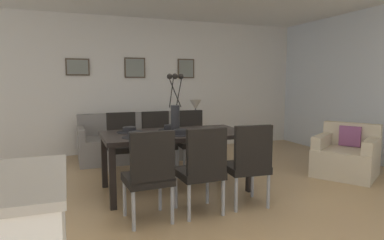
{
  "coord_description": "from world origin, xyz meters",
  "views": [
    {
      "loc": [
        -1.19,
        -3.32,
        1.38
      ],
      "look_at": [
        0.31,
        0.65,
        0.89
      ],
      "focal_mm": 31.24,
      "sensor_mm": 36.0,
      "label": 1
    }
  ],
  "objects_px": {
    "table_lamp": "(195,107)",
    "framed_picture_center": "(135,68)",
    "bowl_far_left": "(181,131)",
    "side_table": "(195,140)",
    "framed_picture_right": "(186,69)",
    "dining_chair_near_left": "(150,172)",
    "bowl_far_right": "(170,127)",
    "dining_chair_far_right": "(158,139)",
    "centerpiece_vase": "(175,110)",
    "bowl_near_right": "(129,129)",
    "dining_chair_mid_right": "(191,137)",
    "dining_chair_mid_left": "(248,161)",
    "framed_picture_left": "(78,67)",
    "dining_chair_near_right": "(123,141)",
    "dining_chair_far_left": "(202,166)",
    "armchair": "(346,156)",
    "sofa": "(131,143)",
    "bowl_near_left": "(136,134)",
    "dining_table": "(175,138)"
  },
  "relations": [
    {
      "from": "bowl_near_left",
      "to": "side_table",
      "type": "bearing_deg",
      "value": 53.75
    },
    {
      "from": "side_table",
      "to": "table_lamp",
      "type": "distance_m",
      "value": 0.63
    },
    {
      "from": "dining_chair_far_left",
      "to": "side_table",
      "type": "bearing_deg",
      "value": 70.04
    },
    {
      "from": "dining_chair_mid_left",
      "to": "centerpiece_vase",
      "type": "bearing_deg",
      "value": 123.46
    },
    {
      "from": "dining_table",
      "to": "side_table",
      "type": "relative_size",
      "value": 3.46
    },
    {
      "from": "dining_chair_near_right",
      "to": "framed_picture_left",
      "type": "height_order",
      "value": "framed_picture_left"
    },
    {
      "from": "dining_chair_near_left",
      "to": "dining_chair_mid_right",
      "type": "xyz_separation_m",
      "value": [
        1.09,
        1.77,
        0.0
      ]
    },
    {
      "from": "dining_chair_near_left",
      "to": "armchair",
      "type": "height_order",
      "value": "dining_chair_near_left"
    },
    {
      "from": "dining_chair_far_left",
      "to": "sofa",
      "type": "xyz_separation_m",
      "value": [
        -0.22,
        2.77,
        -0.23
      ]
    },
    {
      "from": "dining_chair_near_left",
      "to": "dining_chair_near_right",
      "type": "relative_size",
      "value": 1.0
    },
    {
      "from": "dining_chair_mid_right",
      "to": "dining_chair_mid_left",
      "type": "bearing_deg",
      "value": -89.46
    },
    {
      "from": "bowl_near_right",
      "to": "table_lamp",
      "type": "distance_m",
      "value": 2.31
    },
    {
      "from": "dining_chair_mid_left",
      "to": "table_lamp",
      "type": "bearing_deg",
      "value": 80.65
    },
    {
      "from": "dining_chair_mid_left",
      "to": "framed_picture_right",
      "type": "distance_m",
      "value": 3.6
    },
    {
      "from": "dining_table",
      "to": "sofa",
      "type": "xyz_separation_m",
      "value": [
        -0.22,
        1.9,
        -0.38
      ]
    },
    {
      "from": "table_lamp",
      "to": "framed_picture_center",
      "type": "bearing_deg",
      "value": 148.42
    },
    {
      "from": "dining_chair_far_right",
      "to": "framed_picture_right",
      "type": "xyz_separation_m",
      "value": [
        1.05,
        1.65,
        1.13
      ]
    },
    {
      "from": "dining_chair_far_right",
      "to": "framed_picture_center",
      "type": "bearing_deg",
      "value": 90.22
    },
    {
      "from": "bowl_far_left",
      "to": "framed_picture_left",
      "type": "xyz_separation_m",
      "value": [
        -1.05,
        2.75,
        0.86
      ]
    },
    {
      "from": "dining_chair_far_left",
      "to": "bowl_near_left",
      "type": "height_order",
      "value": "dining_chair_far_left"
    },
    {
      "from": "dining_table",
      "to": "dining_chair_far_left",
      "type": "distance_m",
      "value": 0.89
    },
    {
      "from": "dining_chair_near_right",
      "to": "side_table",
      "type": "relative_size",
      "value": 1.77
    },
    {
      "from": "dining_chair_far_left",
      "to": "bowl_near_right",
      "type": "xyz_separation_m",
      "value": [
        -0.55,
        1.09,
        0.27
      ]
    },
    {
      "from": "dining_chair_far_left",
      "to": "bowl_far_right",
      "type": "distance_m",
      "value": 1.12
    },
    {
      "from": "dining_chair_near_left",
      "to": "dining_chair_mid_right",
      "type": "bearing_deg",
      "value": 58.26
    },
    {
      "from": "dining_table",
      "to": "bowl_far_right",
      "type": "xyz_separation_m",
      "value": [
        0.0,
        0.21,
        0.12
      ]
    },
    {
      "from": "dining_chair_mid_right",
      "to": "framed_picture_center",
      "type": "relative_size",
      "value": 2.28
    },
    {
      "from": "bowl_far_left",
      "to": "side_table",
      "type": "bearing_deg",
      "value": 64.4
    },
    {
      "from": "framed_picture_right",
      "to": "dining_chair_mid_left",
      "type": "bearing_deg",
      "value": -98.21
    },
    {
      "from": "framed_picture_center",
      "to": "bowl_near_right",
      "type": "bearing_deg",
      "value": -103.07
    },
    {
      "from": "framed_picture_center",
      "to": "bowl_far_left",
      "type": "bearing_deg",
      "value": -90.0
    },
    {
      "from": "sofa",
      "to": "armchair",
      "type": "bearing_deg",
      "value": -37.99
    },
    {
      "from": "centerpiece_vase",
      "to": "side_table",
      "type": "relative_size",
      "value": 1.41
    },
    {
      "from": "dining_chair_near_left",
      "to": "bowl_near_right",
      "type": "distance_m",
      "value": 1.13
    },
    {
      "from": "dining_chair_mid_right",
      "to": "sofa",
      "type": "bearing_deg",
      "value": 126.84
    },
    {
      "from": "dining_table",
      "to": "armchair",
      "type": "bearing_deg",
      "value": -5.93
    },
    {
      "from": "dining_table",
      "to": "bowl_near_right",
      "type": "xyz_separation_m",
      "value": [
        -0.54,
        0.21,
        0.12
      ]
    },
    {
      "from": "bowl_near_left",
      "to": "bowl_far_right",
      "type": "relative_size",
      "value": 1.0
    },
    {
      "from": "bowl_far_right",
      "to": "table_lamp",
      "type": "bearing_deg",
      "value": 59.1
    },
    {
      "from": "bowl_far_left",
      "to": "sofa",
      "type": "height_order",
      "value": "bowl_far_left"
    },
    {
      "from": "dining_chair_mid_left",
      "to": "armchair",
      "type": "xyz_separation_m",
      "value": [
        1.99,
        0.58,
        -0.23
      ]
    },
    {
      "from": "bowl_far_left",
      "to": "table_lamp",
      "type": "distance_m",
      "value": 2.36
    },
    {
      "from": "framed_picture_left",
      "to": "framed_picture_center",
      "type": "distance_m",
      "value": 1.05
    },
    {
      "from": "dining_chair_mid_right",
      "to": "framed_picture_center",
      "type": "bearing_deg",
      "value": 108.24
    },
    {
      "from": "dining_chair_far_left",
      "to": "framed_picture_right",
      "type": "xyz_separation_m",
      "value": [
        1.05,
        3.41,
        1.13
      ]
    },
    {
      "from": "bowl_near_left",
      "to": "dining_chair_mid_left",
      "type": "bearing_deg",
      "value": -30.02
    },
    {
      "from": "dining_table",
      "to": "framed_picture_left",
      "type": "xyz_separation_m",
      "value": [
        -1.05,
        2.54,
        0.98
      ]
    },
    {
      "from": "table_lamp",
      "to": "bowl_near_right",
      "type": "bearing_deg",
      "value": -132.49
    },
    {
      "from": "framed_picture_right",
      "to": "dining_chair_near_left",
      "type": "bearing_deg",
      "value": -115.01
    },
    {
      "from": "dining_chair_far_right",
      "to": "bowl_far_right",
      "type": "distance_m",
      "value": 0.73
    }
  ]
}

